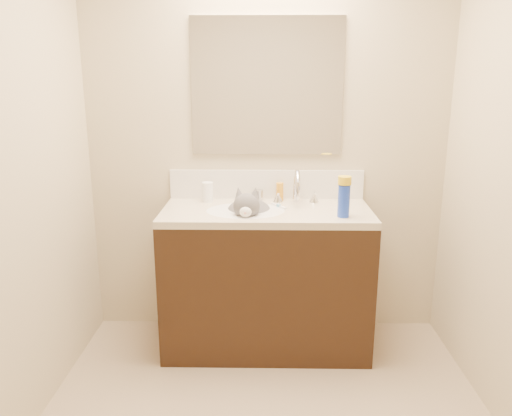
{
  "coord_description": "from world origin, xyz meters",
  "views": [
    {
      "loc": [
        -0.01,
        -1.8,
        1.6
      ],
      "look_at": [
        -0.06,
        0.92,
        0.88
      ],
      "focal_mm": 35.0,
      "sensor_mm": 36.0,
      "label": 1
    }
  ],
  "objects_px": {
    "cat": "(249,215)",
    "silver_jar": "(258,195)",
    "vanity_cabinet": "(266,282)",
    "basin": "(246,222)",
    "spray_can": "(344,201)",
    "pill_bottle": "(208,192)",
    "amber_bottle": "(280,192)",
    "faucet": "(297,190)"
  },
  "relations": [
    {
      "from": "cat",
      "to": "silver_jar",
      "type": "bearing_deg",
      "value": 79.26
    },
    {
      "from": "vanity_cabinet",
      "to": "basin",
      "type": "xyz_separation_m",
      "value": [
        -0.12,
        -0.03,
        0.38
      ]
    },
    {
      "from": "basin",
      "to": "spray_can",
      "type": "bearing_deg",
      "value": -12.9
    },
    {
      "from": "basin",
      "to": "silver_jar",
      "type": "height_order",
      "value": "silver_jar"
    },
    {
      "from": "cat",
      "to": "pill_bottle",
      "type": "relative_size",
      "value": 3.34
    },
    {
      "from": "cat",
      "to": "amber_bottle",
      "type": "xyz_separation_m",
      "value": [
        0.18,
        0.21,
        0.09
      ]
    },
    {
      "from": "silver_jar",
      "to": "spray_can",
      "type": "height_order",
      "value": "spray_can"
    },
    {
      "from": "basin",
      "to": "cat",
      "type": "height_order",
      "value": "cat"
    },
    {
      "from": "pill_bottle",
      "to": "spray_can",
      "type": "xyz_separation_m",
      "value": [
        0.77,
        -0.33,
        0.03
      ]
    },
    {
      "from": "cat",
      "to": "spray_can",
      "type": "xyz_separation_m",
      "value": [
        0.52,
        -0.15,
        0.12
      ]
    },
    {
      "from": "vanity_cabinet",
      "to": "faucet",
      "type": "relative_size",
      "value": 4.29
    },
    {
      "from": "faucet",
      "to": "amber_bottle",
      "type": "height_order",
      "value": "faucet"
    },
    {
      "from": "faucet",
      "to": "pill_bottle",
      "type": "bearing_deg",
      "value": 176.06
    },
    {
      "from": "silver_jar",
      "to": "amber_bottle",
      "type": "height_order",
      "value": "amber_bottle"
    },
    {
      "from": "faucet",
      "to": "amber_bottle",
      "type": "xyz_separation_m",
      "value": [
        -0.1,
        0.07,
        -0.03
      ]
    },
    {
      "from": "faucet",
      "to": "spray_can",
      "type": "bearing_deg",
      "value": -50.82
    },
    {
      "from": "pill_bottle",
      "to": "spray_can",
      "type": "bearing_deg",
      "value": -22.89
    },
    {
      "from": "amber_bottle",
      "to": "spray_can",
      "type": "height_order",
      "value": "spray_can"
    },
    {
      "from": "vanity_cabinet",
      "to": "spray_can",
      "type": "height_order",
      "value": "spray_can"
    },
    {
      "from": "amber_bottle",
      "to": "spray_can",
      "type": "relative_size",
      "value": 0.63
    },
    {
      "from": "cat",
      "to": "spray_can",
      "type": "distance_m",
      "value": 0.55
    },
    {
      "from": "basin",
      "to": "amber_bottle",
      "type": "height_order",
      "value": "amber_bottle"
    },
    {
      "from": "faucet",
      "to": "amber_bottle",
      "type": "bearing_deg",
      "value": 144.82
    },
    {
      "from": "pill_bottle",
      "to": "amber_bottle",
      "type": "xyz_separation_m",
      "value": [
        0.44,
        0.03,
        -0.0
      ]
    },
    {
      "from": "basin",
      "to": "faucet",
      "type": "xyz_separation_m",
      "value": [
        0.3,
        0.17,
        0.16
      ]
    },
    {
      "from": "basin",
      "to": "silver_jar",
      "type": "bearing_deg",
      "value": 73.74
    },
    {
      "from": "basin",
      "to": "faucet",
      "type": "bearing_deg",
      "value": 29.12
    },
    {
      "from": "silver_jar",
      "to": "basin",
      "type": "bearing_deg",
      "value": -106.26
    },
    {
      "from": "pill_bottle",
      "to": "amber_bottle",
      "type": "distance_m",
      "value": 0.44
    },
    {
      "from": "basin",
      "to": "spray_can",
      "type": "height_order",
      "value": "spray_can"
    },
    {
      "from": "pill_bottle",
      "to": "basin",
      "type": "bearing_deg",
      "value": -40.61
    },
    {
      "from": "vanity_cabinet",
      "to": "amber_bottle",
      "type": "bearing_deg",
      "value": 68.5
    },
    {
      "from": "cat",
      "to": "amber_bottle",
      "type": "height_order",
      "value": "cat"
    },
    {
      "from": "pill_bottle",
      "to": "amber_bottle",
      "type": "bearing_deg",
      "value": 4.22
    },
    {
      "from": "vanity_cabinet",
      "to": "cat",
      "type": "distance_m",
      "value": 0.43
    },
    {
      "from": "basin",
      "to": "cat",
      "type": "bearing_deg",
      "value": 57.82
    },
    {
      "from": "spray_can",
      "to": "amber_bottle",
      "type": "bearing_deg",
      "value": 132.97
    },
    {
      "from": "cat",
      "to": "pill_bottle",
      "type": "distance_m",
      "value": 0.32
    },
    {
      "from": "silver_jar",
      "to": "spray_can",
      "type": "distance_m",
      "value": 0.59
    },
    {
      "from": "faucet",
      "to": "silver_jar",
      "type": "bearing_deg",
      "value": 161.85
    },
    {
      "from": "vanity_cabinet",
      "to": "basin",
      "type": "height_order",
      "value": "basin"
    },
    {
      "from": "faucet",
      "to": "spray_can",
      "type": "height_order",
      "value": "faucet"
    }
  ]
}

